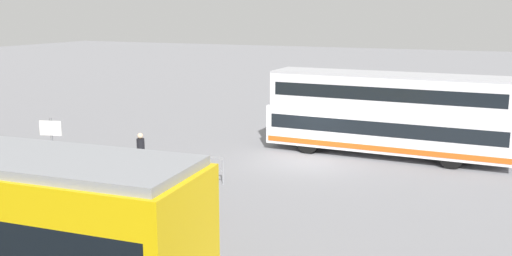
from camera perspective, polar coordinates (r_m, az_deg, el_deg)
The scene contains 6 objects.
ground_plane at distance 25.41m, azimuth 5.07°, elevation -3.43°, with size 160.00×160.00×0.00m, color gray.
double_decker_bus at distance 26.68m, azimuth 13.05°, elevation 1.38°, with size 11.08×2.62×3.84m.
pedestrian_near_railing at distance 23.50m, azimuth -11.55°, elevation -2.28°, with size 0.45×0.45×1.78m.
pedestrian_crossing at distance 18.65m, azimuth -5.89°, elevation -6.07°, with size 0.45×0.45×1.65m.
pedestrian_railing at distance 23.78m, azimuth -12.57°, elevation -2.89°, with size 8.27×0.72×1.08m.
info_sign at distance 25.08m, azimuth -19.97°, elevation -0.69°, with size 0.95×0.29×2.26m.
Camera 1 is at (-7.73, 23.28, 6.62)m, focal length 39.62 mm.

